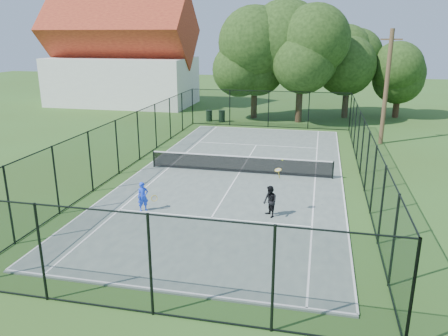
% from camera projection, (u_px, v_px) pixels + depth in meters
% --- Properties ---
extents(ground, '(120.00, 120.00, 0.00)m').
position_uv_depth(ground, '(239.00, 173.00, 24.10)').
color(ground, '#34511C').
extents(tennis_court, '(11.00, 24.00, 0.06)m').
position_uv_depth(tennis_court, '(239.00, 173.00, 24.09)').
color(tennis_court, '#53625D').
rests_on(tennis_court, ground).
extents(tennis_net, '(10.08, 0.08, 0.95)m').
position_uv_depth(tennis_net, '(240.00, 163.00, 23.93)').
color(tennis_net, black).
rests_on(tennis_net, tennis_court).
extents(fence, '(13.10, 26.10, 3.00)m').
position_uv_depth(fence, '(240.00, 147.00, 23.66)').
color(fence, black).
rests_on(fence, ground).
extents(tree_near_left, '(6.33, 6.33, 8.26)m').
position_uv_depth(tree_near_left, '(255.00, 61.00, 38.81)').
color(tree_near_left, '#332114').
rests_on(tree_near_left, ground).
extents(tree_near_mid, '(7.21, 7.21, 9.43)m').
position_uv_depth(tree_near_mid, '(301.00, 54.00, 36.64)').
color(tree_near_mid, '#332114').
rests_on(tree_near_mid, ground).
extents(tree_near_right, '(6.14, 6.14, 8.47)m').
position_uv_depth(tree_near_right, '(349.00, 58.00, 38.92)').
color(tree_near_right, '#332114').
rests_on(tree_near_right, ground).
extents(tree_far_right, '(4.77, 4.77, 6.31)m').
position_uv_depth(tree_far_right, '(400.00, 75.00, 39.36)').
color(tree_far_right, '#332114').
rests_on(tree_far_right, ground).
extents(building, '(15.30, 8.15, 11.87)m').
position_uv_depth(building, '(121.00, 58.00, 46.71)').
color(building, silver).
rests_on(building, ground).
extents(trash_bin_left, '(0.58, 0.58, 0.98)m').
position_uv_depth(trash_bin_left, '(209.00, 116.00, 38.58)').
color(trash_bin_left, black).
rests_on(trash_bin_left, ground).
extents(trash_bin_right, '(0.58, 0.58, 1.03)m').
position_uv_depth(trash_bin_right, '(222.00, 116.00, 38.21)').
color(trash_bin_right, black).
rests_on(trash_bin_right, ground).
extents(utility_pole, '(1.40, 0.30, 7.75)m').
position_uv_depth(utility_pole, '(386.00, 87.00, 29.61)').
color(utility_pole, '#4C3823').
rests_on(utility_pole, ground).
extents(player_blue, '(0.86, 0.53, 1.29)m').
position_uv_depth(player_blue, '(143.00, 197.00, 18.68)').
color(player_blue, blue).
rests_on(player_blue, tennis_court).
extents(player_black, '(0.83, 0.96, 2.38)m').
position_uv_depth(player_black, '(270.00, 201.00, 18.06)').
color(player_black, black).
rests_on(player_black, tennis_court).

